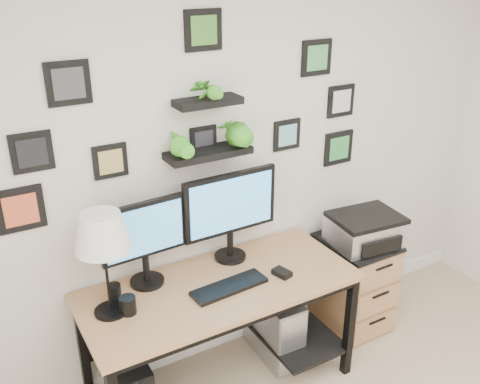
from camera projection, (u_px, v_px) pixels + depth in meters
room at (246, 328)px, 3.81m from camera, size 4.00×4.00×4.00m
desk at (223, 297)px, 3.17m from camera, size 1.60×0.70×0.75m
monitor_left at (144, 238)px, 2.96m from camera, size 0.50×0.21×0.51m
monitor_right at (230, 209)px, 3.20m from camera, size 0.61×0.20×0.57m
keyboard at (229, 287)px, 3.03m from camera, size 0.46×0.17×0.02m
mouse at (282, 273)px, 3.15m from camera, size 0.10×0.12×0.03m
table_lamp at (102, 234)px, 2.64m from camera, size 0.29×0.29×0.58m
mug at (128, 305)px, 2.81m from camera, size 0.09×0.09×0.10m
pen_cup at (114, 292)px, 2.92m from camera, size 0.07×0.07×0.10m
pc_tower_grey at (274, 325)px, 3.55m from camera, size 0.23×0.48×0.47m
file_cabinet at (354, 282)px, 3.83m from camera, size 0.43×0.53×0.67m
printer at (365, 229)px, 3.63m from camera, size 0.49×0.41×0.21m
wall_decor at (209, 121)px, 3.00m from camera, size 2.29×0.18×1.06m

